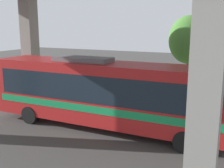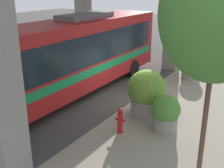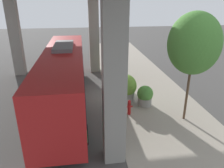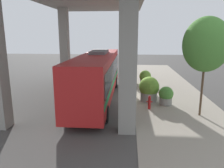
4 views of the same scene
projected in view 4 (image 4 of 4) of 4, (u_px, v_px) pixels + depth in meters
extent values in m
plane|color=#474442|center=(134.00, 98.00, 17.89)|extent=(80.00, 80.00, 0.00)
cube|color=gray|center=(171.00, 99.00, 17.65)|extent=(6.00, 40.00, 0.02)
cube|color=gray|center=(129.00, 46.00, 23.23)|extent=(0.90, 0.90, 7.85)
cube|color=gray|center=(128.00, 58.00, 10.89)|extent=(0.90, 0.90, 7.85)
cube|color=gray|center=(65.00, 45.00, 23.77)|extent=(0.90, 0.90, 7.85)
cube|color=#B21E1E|center=(97.00, 75.00, 17.00)|extent=(2.47, 12.87, 3.13)
cube|color=#19232D|center=(97.00, 70.00, 16.92)|extent=(2.51, 11.84, 1.38)
cube|color=#198C4C|center=(98.00, 83.00, 17.14)|extent=(2.51, 12.23, 0.38)
cube|color=slate|center=(99.00, 52.00, 17.88)|extent=(1.23, 3.22, 0.24)
cylinder|color=black|center=(106.00, 114.00, 12.87)|extent=(0.28, 1.00, 1.00)
cylinder|color=black|center=(68.00, 113.00, 13.05)|extent=(0.28, 1.00, 1.00)
cylinder|color=black|center=(115.00, 83.00, 21.31)|extent=(0.28, 1.00, 1.00)
cylinder|color=black|center=(92.00, 82.00, 21.49)|extent=(0.28, 1.00, 1.00)
cylinder|color=#B21919|center=(149.00, 103.00, 15.12)|extent=(0.20, 0.20, 0.83)
sphere|color=#B21919|center=(150.00, 97.00, 15.02)|extent=(0.19, 0.19, 0.19)
cylinder|color=#B21919|center=(151.00, 102.00, 15.08)|extent=(0.12, 0.09, 0.09)
cylinder|color=#B21919|center=(147.00, 102.00, 15.11)|extent=(0.12, 0.09, 0.09)
cylinder|color=gray|center=(166.00, 101.00, 16.11)|extent=(0.91, 0.91, 0.55)
sphere|color=#4C8C38|center=(166.00, 94.00, 15.99)|extent=(1.06, 1.06, 1.06)
sphere|color=orange|center=(164.00, 96.00, 16.12)|extent=(0.32, 0.32, 0.32)
cylinder|color=gray|center=(149.00, 97.00, 16.98)|extent=(1.27, 1.27, 0.72)
sphere|color=olive|center=(149.00, 87.00, 16.80)|extent=(1.56, 1.56, 1.56)
sphere|color=#993F8C|center=(147.00, 89.00, 16.99)|extent=(0.44, 0.44, 0.44)
cylinder|color=gray|center=(145.00, 82.00, 22.54)|extent=(1.01, 1.01, 0.57)
sphere|color=olive|center=(145.00, 76.00, 22.41)|extent=(1.20, 1.20, 1.20)
sphere|color=orange|center=(144.00, 78.00, 22.56)|extent=(0.35, 0.35, 0.35)
cylinder|color=brown|center=(202.00, 88.00, 13.64)|extent=(0.14, 0.14, 3.67)
ellipsoid|color=#4C8C38|center=(206.00, 45.00, 13.05)|extent=(2.75, 2.75, 3.31)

